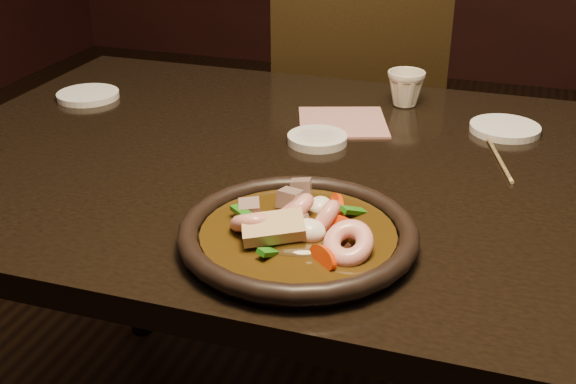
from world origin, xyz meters
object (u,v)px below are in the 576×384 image
(table, at_px, (387,212))
(tea_cup, at_px, (406,87))
(chair, at_px, (353,142))
(plate, at_px, (298,235))

(table, xyz_separation_m, tea_cup, (-0.03, 0.32, 0.11))
(table, xyz_separation_m, chair, (-0.22, 0.70, -0.17))
(table, height_order, tea_cup, tea_cup)
(table, distance_m, tea_cup, 0.34)
(tea_cup, bearing_deg, chair, 116.11)
(table, xyz_separation_m, plate, (-0.07, -0.27, 0.09))
(table, relative_size, plate, 5.10)
(table, bearing_deg, chair, 107.38)
(table, bearing_deg, tea_cup, 95.92)
(tea_cup, bearing_deg, plate, -93.52)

